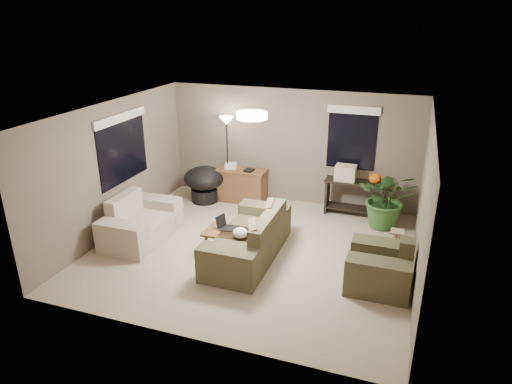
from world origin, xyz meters
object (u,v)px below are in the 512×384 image
(main_sofa, at_px, (250,241))
(floor_lamp, at_px, (227,131))
(desk, at_px, (242,185))
(papasan_chair, at_px, (204,182))
(houseplant, at_px, (387,205))
(cat_scratching_post, at_px, (395,246))
(coffee_table, at_px, (233,235))
(console_table, at_px, (356,195))
(armchair, at_px, (380,268))
(loveseat, at_px, (140,224))

(main_sofa, distance_m, floor_lamp, 2.96)
(desk, bearing_deg, papasan_chair, -160.79)
(desk, xyz_separation_m, houseplant, (3.16, -0.30, 0.10))
(desk, bearing_deg, main_sofa, -65.71)
(floor_lamp, distance_m, cat_scratching_post, 4.25)
(papasan_chair, xyz_separation_m, houseplant, (3.95, -0.03, 0.01))
(papasan_chair, bearing_deg, floor_lamp, 28.63)
(coffee_table, distance_m, console_table, 2.99)
(desk, bearing_deg, armchair, -37.59)
(armchair, distance_m, houseplant, 2.20)
(coffee_table, height_order, desk, desk)
(loveseat, distance_m, papasan_chair, 2.11)
(coffee_table, xyz_separation_m, cat_scratching_post, (2.70, 0.82, -0.14))
(main_sofa, xyz_separation_m, floor_lamp, (-1.36, 2.28, 1.30))
(armchair, relative_size, coffee_table, 1.00)
(coffee_table, bearing_deg, cat_scratching_post, 16.84)
(floor_lamp, bearing_deg, armchair, -34.79)
(main_sofa, xyz_separation_m, papasan_chair, (-1.82, 2.02, 0.17))
(floor_lamp, bearing_deg, houseplant, -4.63)
(coffee_table, relative_size, cat_scratching_post, 2.00)
(armchair, relative_size, desk, 0.91)
(desk, bearing_deg, floor_lamp, -176.45)
(houseplant, bearing_deg, coffee_table, -140.65)
(desk, height_order, console_table, same)
(main_sofa, bearing_deg, desk, 114.29)
(armchair, height_order, cat_scratching_post, armchair)
(coffee_table, relative_size, papasan_chair, 0.99)
(coffee_table, xyz_separation_m, console_table, (1.80, 2.38, 0.08))
(loveseat, relative_size, floor_lamp, 0.84)
(desk, relative_size, houseplant, 0.91)
(armchair, height_order, papasan_chair, armchair)
(console_table, xyz_separation_m, floor_lamp, (-2.84, -0.09, 1.16))
(loveseat, relative_size, coffee_table, 1.60)
(desk, bearing_deg, console_table, 1.68)
(main_sofa, height_order, papasan_chair, main_sofa)
(loveseat, distance_m, floor_lamp, 2.79)
(console_table, bearing_deg, houseplant, -30.15)
(papasan_chair, distance_m, houseplant, 3.95)
(floor_lamp, bearing_deg, cat_scratching_post, -21.45)
(main_sofa, xyz_separation_m, loveseat, (-2.17, -0.05, 0.00))
(papasan_chair, height_order, houseplant, houseplant)
(floor_lamp, bearing_deg, desk, 3.55)
(coffee_table, distance_m, desk, 2.42)
(floor_lamp, distance_m, houseplant, 3.67)
(main_sofa, relative_size, loveseat, 1.38)
(coffee_table, bearing_deg, console_table, 52.92)
(loveseat, bearing_deg, console_table, 33.54)
(console_table, distance_m, houseplant, 0.75)
(console_table, distance_m, floor_lamp, 3.06)
(console_table, xyz_separation_m, cat_scratching_post, (0.90, -1.56, -0.22))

